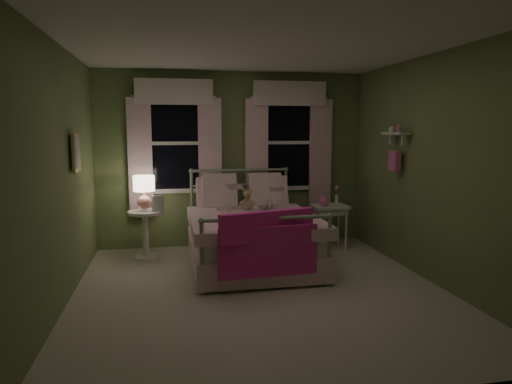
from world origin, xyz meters
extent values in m
plane|color=beige|center=(0.00, 0.00, 0.00)|extent=(4.20, 4.20, 0.00)
plane|color=white|center=(0.00, 0.00, 2.60)|extent=(4.20, 4.20, 0.00)
plane|color=#788B53|center=(0.00, 2.10, 1.30)|extent=(4.00, 0.00, 4.00)
plane|color=#788B53|center=(0.00, -2.10, 1.30)|extent=(4.00, 0.00, 4.00)
plane|color=#788B53|center=(-2.00, 0.00, 1.30)|extent=(0.00, 4.20, 4.20)
plane|color=#788B53|center=(2.00, 0.00, 1.30)|extent=(0.00, 4.20, 4.20)
cube|color=white|center=(0.08, 0.98, 0.42)|extent=(1.44, 1.94, 0.26)
cube|color=white|center=(0.08, 0.98, 0.18)|extent=(1.54, 2.02, 0.30)
cube|color=white|center=(0.08, 0.83, 0.60)|extent=(1.58, 1.75, 0.14)
cylinder|color=#9EB793|center=(-0.61, 0.98, 0.30)|extent=(0.04, 1.90, 0.04)
cylinder|color=#9EB793|center=(0.77, 0.98, 0.30)|extent=(0.04, 1.90, 0.04)
cylinder|color=#9EB793|center=(-0.63, 1.95, 0.57)|extent=(0.04, 0.04, 1.15)
cylinder|color=#9EB793|center=(0.79, 1.95, 0.57)|extent=(0.04, 0.04, 1.15)
sphere|color=#9EB793|center=(-0.63, 1.95, 1.15)|extent=(0.07, 0.07, 0.07)
sphere|color=#9EB793|center=(0.79, 1.95, 1.15)|extent=(0.07, 0.07, 0.07)
cylinder|color=#9EB793|center=(0.08, 1.95, 1.15)|extent=(1.42, 0.04, 0.04)
cylinder|color=#9EB793|center=(0.08, 1.95, 0.93)|extent=(1.38, 0.03, 0.03)
cylinder|color=#9EB793|center=(-0.63, 0.01, 0.40)|extent=(0.04, 0.04, 0.80)
cylinder|color=#9EB793|center=(0.79, 0.01, 0.40)|extent=(0.04, 0.04, 0.80)
sphere|color=#9EB793|center=(-0.63, 0.01, 0.80)|extent=(0.07, 0.07, 0.07)
sphere|color=#9EB793|center=(0.79, 0.01, 0.80)|extent=(0.07, 0.07, 0.07)
cylinder|color=#9EB793|center=(0.08, 0.01, 0.80)|extent=(1.42, 0.04, 0.04)
cube|color=white|center=(-0.30, 1.68, 0.80)|extent=(0.55, 0.32, 0.57)
cube|color=white|center=(0.46, 1.68, 0.80)|extent=(0.55, 0.32, 0.57)
cube|color=white|center=(-0.25, 1.68, 0.88)|extent=(0.48, 0.30, 0.51)
cube|color=white|center=(0.41, 1.68, 0.88)|extent=(0.48, 0.30, 0.51)
cube|color=#EC2EA0|center=(0.08, 0.01, 0.72)|extent=(1.09, 0.39, 0.32)
cube|color=#E92DA1|center=(0.08, -0.06, 0.45)|extent=(1.10, 0.12, 0.55)
imported|color=#F7D1DD|center=(-0.20, 1.43, 0.94)|extent=(0.30, 0.23, 0.75)
imported|color=#F7D1DD|center=(0.36, 1.43, 0.89)|extent=(0.39, 0.35, 0.65)
imported|color=beige|center=(-0.20, 1.18, 0.96)|extent=(0.23, 0.17, 0.26)
imported|color=beige|center=(0.36, 1.18, 0.92)|extent=(0.22, 0.15, 0.26)
sphere|color=tan|center=(0.08, 1.28, 0.75)|extent=(0.16, 0.16, 0.16)
sphere|color=tan|center=(0.08, 1.26, 0.89)|extent=(0.11, 0.11, 0.11)
sphere|color=tan|center=(0.03, 1.26, 0.95)|extent=(0.04, 0.04, 0.04)
sphere|color=tan|center=(0.12, 1.26, 0.95)|extent=(0.04, 0.04, 0.04)
sphere|color=tan|center=(0.00, 1.25, 0.77)|extent=(0.06, 0.06, 0.06)
sphere|color=tan|center=(0.16, 1.25, 0.77)|extent=(0.06, 0.06, 0.06)
sphere|color=#8C6B51|center=(0.08, 1.20, 0.89)|extent=(0.04, 0.04, 0.04)
cylinder|color=white|center=(-1.29, 1.57, 0.63)|extent=(0.46, 0.46, 0.04)
cylinder|color=white|center=(-1.29, 1.57, 0.32)|extent=(0.08, 0.08, 0.60)
cylinder|color=white|center=(-1.29, 1.57, 0.01)|extent=(0.34, 0.34, 0.03)
sphere|color=#E9978A|center=(-1.29, 1.57, 0.77)|extent=(0.19, 0.19, 0.19)
cylinder|color=pink|center=(-1.29, 1.57, 0.89)|extent=(0.03, 0.03, 0.11)
cylinder|color=#FFEAC6|center=(-1.29, 1.57, 1.03)|extent=(0.29, 0.29, 0.21)
imported|color=beige|center=(-1.19, 1.49, 0.66)|extent=(0.17, 0.23, 0.02)
cube|color=white|center=(1.35, 1.56, 0.63)|extent=(0.50, 0.40, 0.04)
cube|color=white|center=(1.35, 1.56, 0.56)|extent=(0.44, 0.34, 0.08)
cylinder|color=white|center=(1.15, 1.41, 0.31)|extent=(0.04, 0.04, 0.60)
cylinder|color=white|center=(1.55, 1.41, 0.31)|extent=(0.04, 0.04, 0.60)
cylinder|color=white|center=(1.15, 1.71, 0.31)|extent=(0.04, 0.04, 0.60)
cylinder|color=white|center=(1.55, 1.71, 0.31)|extent=(0.04, 0.04, 0.60)
sphere|color=pink|center=(1.25, 1.56, 0.71)|extent=(0.14, 0.14, 0.14)
cube|color=pink|center=(1.25, 1.47, 0.69)|extent=(0.11, 0.06, 0.04)
cylinder|color=white|center=(1.47, 1.61, 0.72)|extent=(0.05, 0.05, 0.14)
cylinder|color=#4C7F3F|center=(1.47, 1.61, 0.83)|extent=(0.01, 0.01, 0.12)
sphere|color=pink|center=(1.47, 1.61, 0.90)|extent=(0.06, 0.06, 0.06)
cube|color=black|center=(-0.85, 2.08, 1.55)|extent=(0.76, 0.02, 1.35)
cube|color=white|center=(-0.85, 2.06, 2.25)|extent=(0.84, 0.05, 0.06)
cube|color=white|center=(-0.85, 2.06, 0.85)|extent=(0.84, 0.05, 0.06)
cube|color=white|center=(-1.25, 2.06, 1.55)|extent=(0.06, 0.05, 1.40)
cube|color=white|center=(-0.45, 2.06, 1.55)|extent=(0.06, 0.05, 1.40)
cube|color=white|center=(-0.85, 2.06, 1.55)|extent=(0.76, 0.04, 0.05)
cube|color=white|center=(-1.35, 2.02, 1.35)|extent=(0.34, 0.06, 1.70)
cube|color=white|center=(-0.35, 2.02, 1.35)|extent=(0.34, 0.06, 1.70)
cube|color=white|center=(-0.85, 2.00, 2.28)|extent=(1.10, 0.08, 0.36)
cylinder|color=white|center=(-0.85, 2.04, 2.22)|extent=(1.20, 0.03, 0.03)
cube|color=black|center=(0.85, 2.08, 1.55)|extent=(0.76, 0.02, 1.35)
cube|color=white|center=(0.85, 2.06, 2.25)|extent=(0.84, 0.05, 0.06)
cube|color=white|center=(0.85, 2.06, 0.85)|extent=(0.84, 0.05, 0.06)
cube|color=white|center=(0.45, 2.06, 1.55)|extent=(0.06, 0.05, 1.40)
cube|color=white|center=(1.25, 2.06, 1.55)|extent=(0.06, 0.05, 1.40)
cube|color=white|center=(0.85, 2.06, 1.55)|extent=(0.76, 0.04, 0.05)
cube|color=white|center=(0.35, 2.02, 1.35)|extent=(0.34, 0.06, 1.70)
cube|color=silver|center=(1.35, 2.02, 1.35)|extent=(0.34, 0.06, 1.70)
cube|color=white|center=(0.85, 2.00, 2.28)|extent=(1.10, 0.08, 0.36)
cylinder|color=white|center=(0.85, 2.04, 2.22)|extent=(1.20, 0.03, 0.03)
cube|color=white|center=(1.89, 0.70, 1.70)|extent=(0.15, 0.50, 0.03)
cube|color=white|center=(1.93, 0.55, 1.62)|extent=(0.06, 0.03, 0.14)
cube|color=white|center=(1.93, 0.85, 1.62)|extent=(0.06, 0.03, 0.14)
cylinder|color=pink|center=(1.89, 0.60, 1.77)|extent=(0.06, 0.06, 0.10)
sphere|color=white|center=(1.89, 0.80, 1.75)|extent=(0.08, 0.08, 0.08)
cube|color=pink|center=(1.90, 0.70, 1.35)|extent=(0.08, 0.18, 0.26)
cube|color=beige|center=(-1.95, 0.60, 1.50)|extent=(0.03, 0.32, 0.42)
cube|color=silver|center=(-1.94, 0.60, 1.50)|extent=(0.01, 0.25, 0.34)
camera|label=1|loc=(-0.96, -4.70, 1.76)|focal=32.00mm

